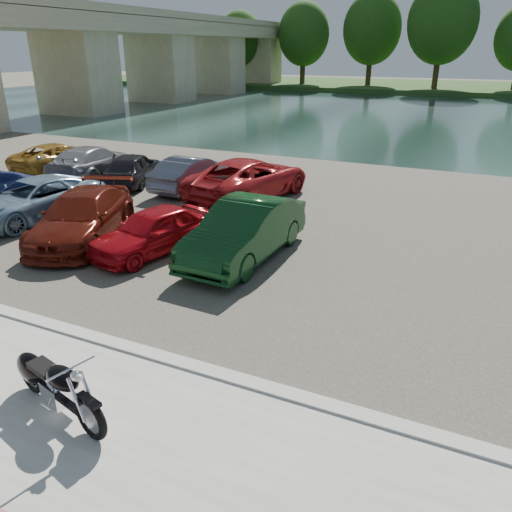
# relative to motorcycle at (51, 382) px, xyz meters

# --- Properties ---
(ground) EXTENTS (200.00, 200.00, 0.00)m
(ground) POSITION_rel_motorcycle_xyz_m (0.92, -0.19, -0.56)
(ground) COLOR #595447
(ground) RESTS_ON ground
(promenade) EXTENTS (60.00, 6.00, 0.10)m
(promenade) POSITION_rel_motorcycle_xyz_m (0.92, -1.19, -0.51)
(promenade) COLOR #A3A099
(promenade) RESTS_ON ground
(kerb) EXTENTS (60.00, 0.30, 0.14)m
(kerb) POSITION_rel_motorcycle_xyz_m (0.92, 1.81, -0.49)
(kerb) COLOR #A3A099
(kerb) RESTS_ON ground
(parking_lot) EXTENTS (60.00, 18.00, 0.04)m
(parking_lot) POSITION_rel_motorcycle_xyz_m (0.92, 10.81, -0.54)
(parking_lot) COLOR #3E3A32
(parking_lot) RESTS_ON ground
(river) EXTENTS (120.00, 40.00, 0.00)m
(river) POSITION_rel_motorcycle_xyz_m (0.92, 39.81, -0.56)
(river) COLOR #192E2A
(river) RESTS_ON ground
(far_bank) EXTENTS (120.00, 24.00, 0.60)m
(far_bank) POSITION_rel_motorcycle_xyz_m (0.92, 71.81, -0.26)
(far_bank) COLOR #214318
(far_bank) RESTS_ON ground
(bridge) EXTENTS (7.00, 56.00, 8.55)m
(bridge) POSITION_rel_motorcycle_xyz_m (-27.08, 40.84, 4.96)
(bridge) COLOR tan
(bridge) RESTS_ON ground
(far_trees) EXTENTS (70.25, 10.68, 12.52)m
(far_trees) POSITION_rel_motorcycle_xyz_m (5.28, 65.60, 6.93)
(far_trees) COLOR #382914
(far_trees) RESTS_ON far_bank
(motorcycle) EXTENTS (2.29, 0.93, 1.05)m
(motorcycle) POSITION_rel_motorcycle_xyz_m (0.00, 0.00, 0.00)
(motorcycle) COLOR black
(motorcycle) RESTS_ON promenade
(car_2) EXTENTS (2.83, 4.98, 1.31)m
(car_2) POSITION_rel_motorcycle_xyz_m (-7.75, 6.81, 0.13)
(car_2) COLOR #7B99B4
(car_2) RESTS_ON parking_lot
(car_3) EXTENTS (3.48, 5.16, 1.39)m
(car_3) POSITION_rel_motorcycle_xyz_m (-4.93, 6.02, 0.17)
(car_3) COLOR #5C170D
(car_3) RESTS_ON parking_lot
(car_4) EXTENTS (2.32, 3.91, 1.25)m
(car_4) POSITION_rel_motorcycle_xyz_m (-2.48, 6.05, 0.10)
(car_4) COLOR #AC0B14
(car_4) RESTS_ON parking_lot
(car_5) EXTENTS (1.78, 4.69, 1.53)m
(car_5) POSITION_rel_motorcycle_xyz_m (-0.03, 6.77, 0.24)
(car_5) COLOR #0F3817
(car_5) RESTS_ON parking_lot
(car_6) EXTENTS (2.42, 4.58, 1.23)m
(car_6) POSITION_rel_motorcycle_xyz_m (-12.44, 12.56, 0.09)
(car_6) COLOR #AA7B27
(car_6) RESTS_ON parking_lot
(car_7) EXTENTS (2.72, 5.06, 1.39)m
(car_7) POSITION_rel_motorcycle_xyz_m (-9.93, 11.95, 0.18)
(car_7) COLOR gray
(car_7) RESTS_ON parking_lot
(car_8) EXTENTS (2.69, 4.14, 1.31)m
(car_8) POSITION_rel_motorcycle_xyz_m (-7.73, 11.92, 0.13)
(car_8) COLOR black
(car_8) RESTS_ON parking_lot
(car_9) EXTENTS (1.64, 4.11, 1.33)m
(car_9) POSITION_rel_motorcycle_xyz_m (-5.02, 12.20, 0.14)
(car_9) COLOR slate
(car_9) RESTS_ON parking_lot
(car_10) EXTENTS (3.46, 5.78, 1.50)m
(car_10) POSITION_rel_motorcycle_xyz_m (-2.45, 12.03, 0.23)
(car_10) COLOR #AC1C1F
(car_10) RESTS_ON parking_lot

